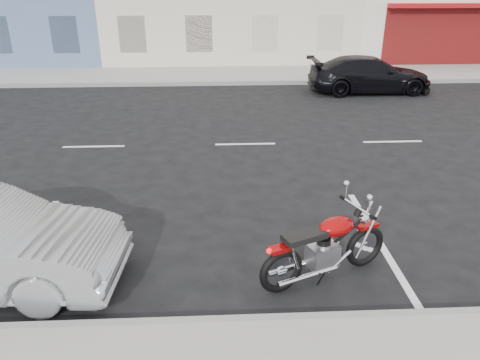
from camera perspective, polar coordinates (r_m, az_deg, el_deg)
The scene contains 6 objects.
ground at distance 12.79m, azimuth 9.66°, elevation 4.48°, with size 120.00×120.00×0.00m, color black.
sidewalk_far at distance 21.00m, azimuth -9.20°, elevation 12.47°, with size 80.00×3.40×0.15m, color gray.
curb_near at distance 6.72m, azimuth -22.95°, elevation -16.40°, with size 80.00×0.12×0.16m, color gray.
curb_far at distance 19.35m, azimuth -9.70°, elevation 11.46°, with size 80.00×0.12×0.16m, color gray.
motorcycle at distance 7.49m, azimuth 15.26°, elevation -6.73°, with size 2.06×1.06×1.10m.
car_far at distance 18.65m, azimuth 15.51°, elevation 12.30°, with size 1.86×4.57×1.33m, color black.
Camera 1 is at (-2.71, -11.75, 4.25)m, focal length 35.00 mm.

